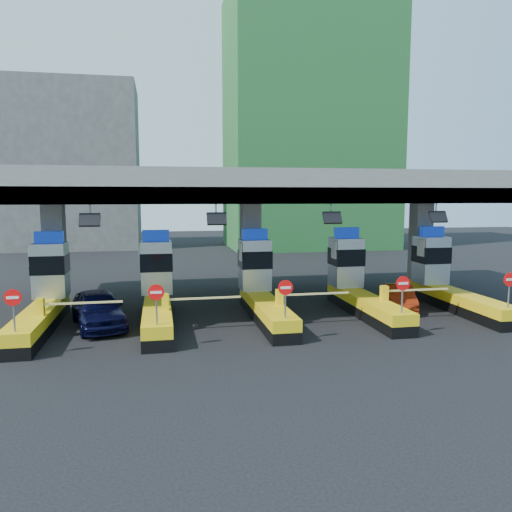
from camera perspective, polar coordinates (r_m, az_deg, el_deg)
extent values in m
plane|color=black|center=(24.56, 0.65, -6.85)|extent=(120.00, 120.00, 0.00)
cube|color=slate|center=(26.80, -0.64, 7.78)|extent=(28.00, 12.00, 1.50)
cube|color=#4C4C49|center=(21.22, 2.16, 6.92)|extent=(28.00, 0.60, 0.70)
cube|color=slate|center=(27.03, -21.97, -0.16)|extent=(1.00, 1.00, 5.50)
cube|color=slate|center=(26.98, -0.63, 0.33)|extent=(1.00, 1.00, 5.50)
cube|color=slate|center=(30.41, 18.24, 0.73)|extent=(1.00, 1.00, 5.50)
cylinder|color=slate|center=(20.84, -18.44, 4.92)|extent=(0.06, 0.06, 0.50)
cube|color=black|center=(20.65, -18.47, 3.94)|extent=(0.80, 0.38, 0.54)
cylinder|color=slate|center=(20.80, -4.60, 5.25)|extent=(0.06, 0.06, 0.50)
cube|color=black|center=(20.61, -4.52, 4.27)|extent=(0.80, 0.38, 0.54)
cylinder|color=slate|center=(21.93, 8.55, 5.28)|extent=(0.06, 0.06, 0.50)
cube|color=black|center=(21.76, 8.71, 4.35)|extent=(0.80, 0.38, 0.54)
cylinder|color=slate|center=(24.07, 19.88, 5.09)|extent=(0.06, 0.06, 0.50)
cube|color=black|center=(23.91, 20.10, 4.23)|extent=(0.80, 0.38, 0.54)
cube|color=black|center=(23.62, -23.52, -7.38)|extent=(1.20, 8.00, 0.50)
cube|color=#E5B70C|center=(23.50, -23.58, -6.19)|extent=(1.20, 8.00, 0.50)
cube|color=#9EA3A8|center=(25.92, -22.42, -1.47)|extent=(1.50, 1.50, 2.60)
cube|color=black|center=(25.86, -22.46, -0.82)|extent=(1.56, 1.56, 0.90)
cube|color=#0C2DBF|center=(25.75, -22.58, 2.01)|extent=(1.30, 0.35, 0.55)
cube|color=white|center=(25.72, -24.37, -0.05)|extent=(0.06, 0.70, 0.90)
cylinder|color=slate|center=(19.90, -25.93, -5.96)|extent=(0.07, 0.07, 1.30)
cylinder|color=red|center=(19.75, -26.05, -4.28)|extent=(0.60, 0.04, 0.60)
cube|color=white|center=(19.73, -26.07, -4.30)|extent=(0.42, 0.02, 0.10)
cube|color=#E5B70C|center=(22.16, -23.43, -5.37)|extent=(0.30, 0.35, 0.70)
cube|color=white|center=(21.84, -19.20, -5.09)|extent=(3.20, 0.08, 0.08)
cube|color=black|center=(23.05, -11.20, -7.27)|extent=(1.20, 8.00, 0.50)
cube|color=#E5B70C|center=(22.93, -11.22, -6.06)|extent=(1.20, 8.00, 0.50)
cube|color=#9EA3A8|center=(25.41, -11.30, -1.24)|extent=(1.50, 1.50, 2.60)
cube|color=black|center=(25.35, -11.31, -0.58)|extent=(1.56, 1.56, 0.90)
cube|color=#0C2DBF|center=(25.23, -11.38, 2.31)|extent=(1.30, 0.35, 0.55)
cube|color=white|center=(25.04, -13.17, 0.21)|extent=(0.06, 0.70, 0.90)
cylinder|color=slate|center=(19.22, -11.31, -5.83)|extent=(0.07, 0.07, 1.30)
cylinder|color=red|center=(19.07, -11.35, -4.09)|extent=(0.60, 0.04, 0.60)
cube|color=white|center=(19.05, -11.35, -4.10)|extent=(0.42, 0.02, 0.10)
cube|color=#E5B70C|center=(21.63, -10.34, -5.19)|extent=(0.30, 0.35, 0.70)
cube|color=white|center=(21.69, -5.97, -4.82)|extent=(3.20, 0.08, 0.08)
cube|color=black|center=(23.55, 1.15, -6.83)|extent=(1.20, 8.00, 0.50)
cube|color=#E5B70C|center=(23.44, 1.15, -5.64)|extent=(1.20, 8.00, 0.50)
cube|color=#9EA3A8|center=(25.86, -0.15, -0.96)|extent=(1.50, 1.50, 2.60)
cube|color=black|center=(25.80, -0.14, -0.31)|extent=(1.56, 1.56, 0.90)
cube|color=#0C2DBF|center=(25.69, -0.15, 2.53)|extent=(1.30, 0.35, 0.55)
cube|color=white|center=(25.34, -1.80, 0.47)|extent=(0.06, 0.70, 0.90)
cylinder|color=slate|center=(19.82, 3.37, -5.32)|extent=(0.07, 0.07, 1.30)
cylinder|color=red|center=(19.68, 3.40, -3.63)|extent=(0.60, 0.04, 0.60)
cube|color=white|center=(19.65, 3.42, -3.64)|extent=(0.42, 0.02, 0.10)
cube|color=#E5B70C|center=(22.24, 2.69, -4.75)|extent=(0.30, 0.35, 0.70)
cube|color=white|center=(22.67, 6.76, -4.31)|extent=(3.20, 0.08, 0.08)
cube|color=black|center=(25.06, 12.46, -6.15)|extent=(1.20, 8.00, 0.50)
cube|color=#E5B70C|center=(24.95, 12.49, -5.03)|extent=(1.20, 8.00, 0.50)
cube|color=#9EA3A8|center=(27.25, 10.23, -0.67)|extent=(1.50, 1.50, 2.60)
cube|color=black|center=(27.19, 10.26, -0.05)|extent=(1.56, 1.56, 0.90)
cube|color=#0C2DBF|center=(27.09, 10.30, 2.64)|extent=(1.30, 0.35, 0.55)
cube|color=white|center=(26.60, 8.89, 0.69)|extent=(0.06, 0.70, 0.90)
cylinder|color=slate|center=(21.60, 16.37, -4.57)|extent=(0.07, 0.07, 1.30)
cylinder|color=red|center=(21.46, 16.46, -3.02)|extent=(0.60, 0.04, 0.60)
cube|color=white|center=(21.44, 16.49, -3.03)|extent=(0.42, 0.02, 0.10)
cube|color=#E5B70C|center=(23.91, 14.44, -4.14)|extent=(0.30, 0.35, 0.70)
cube|color=white|center=(24.64, 17.93, -3.70)|extent=(3.20, 0.08, 0.08)
cube|color=black|center=(27.41, 22.13, -5.38)|extent=(1.20, 8.00, 0.50)
cube|color=#E5B70C|center=(27.32, 22.18, -4.35)|extent=(1.20, 8.00, 0.50)
cube|color=#9EA3A8|center=(29.42, 19.34, -0.40)|extent=(1.50, 1.50, 2.60)
cube|color=black|center=(29.37, 19.39, 0.18)|extent=(1.56, 1.56, 0.90)
cube|color=#0C2DBF|center=(29.28, 19.47, 2.67)|extent=(1.30, 0.35, 0.55)
cube|color=white|center=(28.69, 18.32, 0.87)|extent=(0.06, 0.70, 0.90)
cylinder|color=slate|center=(24.29, 26.92, -3.79)|extent=(0.07, 0.07, 1.30)
cylinder|color=red|center=(24.17, 27.05, -2.40)|extent=(0.60, 0.04, 0.60)
cube|color=white|center=(24.15, 27.08, -2.41)|extent=(0.42, 0.02, 0.10)
cube|color=#E5B70C|center=(26.43, 24.30, -3.49)|extent=(0.30, 0.35, 0.70)
cube|color=white|center=(27.40, 27.13, -3.08)|extent=(3.20, 0.08, 0.08)
cube|color=#1E5926|center=(58.43, 6.02, 14.90)|extent=(18.00, 12.00, 28.00)
cube|color=#4C4C49|center=(60.14, -20.08, 9.51)|extent=(14.00, 10.00, 18.00)
imported|color=black|center=(23.45, -17.59, -5.77)|extent=(3.13, 5.20, 1.66)
imported|color=maroon|center=(26.89, 16.07, -4.54)|extent=(2.48, 4.04, 1.26)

